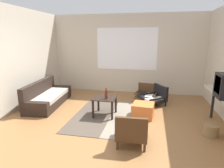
{
  "coord_description": "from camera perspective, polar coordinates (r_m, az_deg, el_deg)",
  "views": [
    {
      "loc": [
        0.88,
        -3.69,
        1.89
      ],
      "look_at": [
        -0.1,
        1.0,
        0.75
      ],
      "focal_mm": 30.9,
      "sensor_mm": 36.0,
      "label": 1
    }
  ],
  "objects": [
    {
      "name": "ottoman_orange",
      "position": [
        4.83,
        9.17,
        -7.64
      ],
      "size": [
        0.55,
        0.55,
        0.34
      ],
      "primitive_type": "cube",
      "rotation": [
        0.0,
        0.0,
        -0.1
      ],
      "color": "#D1662D",
      "rests_on": "ground"
    },
    {
      "name": "wicker_basket",
      "position": [
        4.38,
        27.11,
        -12.06
      ],
      "size": [
        0.3,
        0.3,
        0.23
      ],
      "primitive_type": "cylinder",
      "color": "olive",
      "rests_on": "ground"
    },
    {
      "name": "glass_bottle",
      "position": [
        4.63,
        -1.74,
        -3.06
      ],
      "size": [
        0.07,
        0.07,
        0.26
      ],
      "color": "#5B2319",
      "rests_on": "coffee_table"
    },
    {
      "name": "armchair_by_window",
      "position": [
        6.0,
        10.23,
        -2.83
      ],
      "size": [
        0.71,
        0.67,
        0.52
      ],
      "color": "#472D19",
      "rests_on": "ground"
    },
    {
      "name": "armchair_corner",
      "position": [
        5.74,
        12.66,
        -3.65
      ],
      "size": [
        0.84,
        0.83,
        0.56
      ],
      "color": "black",
      "rests_on": "ground"
    },
    {
      "name": "area_rug",
      "position": [
        4.84,
        -0.28,
        -9.5
      ],
      "size": [
        1.81,
        2.22,
        0.01
      ],
      "color": "#4C4238",
      "rests_on": "ground"
    },
    {
      "name": "side_wall_left",
      "position": [
        5.36,
        -29.81,
        5.88
      ],
      "size": [
        0.12,
        6.6,
        2.7
      ],
      "primitive_type": "cube",
      "color": "beige",
      "rests_on": "ground"
    },
    {
      "name": "ground_plane",
      "position": [
        4.24,
        -1.52,
        -13.05
      ],
      "size": [
        7.8,
        7.8,
        0.0
      ],
      "primitive_type": "plane",
      "color": "olive"
    },
    {
      "name": "armchair_striped_foreground",
      "position": [
        3.56,
        5.87,
        -13.63
      ],
      "size": [
        0.58,
        0.66,
        0.61
      ],
      "color": "#472D19",
      "rests_on": "ground"
    },
    {
      "name": "coffee_table",
      "position": [
        4.78,
        -2.13,
        -5.14
      ],
      "size": [
        0.55,
        0.56,
        0.47
      ],
      "color": "black",
      "rests_on": "ground"
    },
    {
      "name": "couch",
      "position": [
        5.9,
        -18.65,
        -3.79
      ],
      "size": [
        0.89,
        1.92,
        0.69
      ],
      "color": "black",
      "rests_on": "ground"
    },
    {
      "name": "clay_vase",
      "position": [
        4.68,
        29.9,
        -0.28
      ],
      "size": [
        0.26,
        0.26,
        0.35
      ],
      "color": "#A87047",
      "rests_on": "console_shelf"
    },
    {
      "name": "far_wall_with_window",
      "position": [
        6.83,
        4.37,
        8.87
      ],
      "size": [
        5.6,
        0.13,
        2.7
      ],
      "color": "beige",
      "rests_on": "ground"
    }
  ]
}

